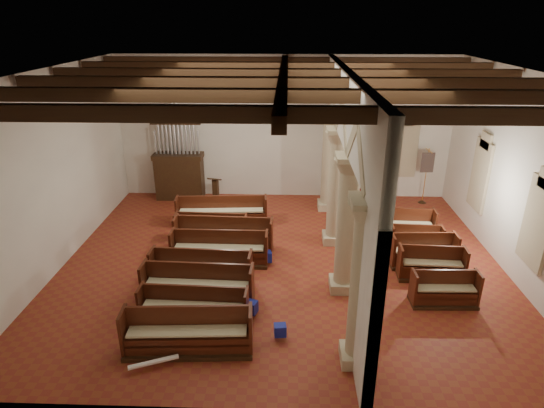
{
  "coord_description": "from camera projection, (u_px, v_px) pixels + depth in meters",
  "views": [
    {
      "loc": [
        0.13,
        -12.91,
        7.41
      ],
      "look_at": [
        -0.33,
        0.5,
        1.83
      ],
      "focal_mm": 30.0,
      "sensor_mm": 36.0,
      "label": 1
    }
  ],
  "objects": [
    {
      "name": "wall_back",
      "position": [
        284.0,
        129.0,
        19.14
      ],
      "size": [
        14.0,
        0.02,
        6.0
      ],
      "primitive_type": "cube",
      "color": "beige",
      "rests_on": "floor"
    },
    {
      "name": "aisle_pew_1",
      "position": [
        431.0,
        268.0,
        13.73
      ],
      "size": [
        2.0,
        0.79,
        1.03
      ],
      "rotation": [
        0.0,
        0.0,
        -0.05
      ],
      "color": "#342210",
      "rests_on": "floor"
    },
    {
      "name": "aisle_pew_2",
      "position": [
        423.0,
        255.0,
        14.43
      ],
      "size": [
        2.09,
        0.81,
        1.08
      ],
      "rotation": [
        0.0,
        0.0,
        0.05
      ],
      "color": "#342210",
      "rests_on": "floor"
    },
    {
      "name": "aisle_pew_3",
      "position": [
        416.0,
        243.0,
        15.27
      ],
      "size": [
        1.73,
        0.71,
        0.95
      ],
      "rotation": [
        0.0,
        0.0,
        -0.04
      ],
      "color": "#342210",
      "rests_on": "floor"
    },
    {
      "name": "floor",
      "position": [
        282.0,
        262.0,
        14.76
      ],
      "size": [
        14.0,
        14.0,
        0.0
      ],
      "primitive_type": "plane",
      "color": "maroon",
      "rests_on": "ground"
    },
    {
      "name": "hymnal_box_a",
      "position": [
        280.0,
        330.0,
        11.18
      ],
      "size": [
        0.33,
        0.28,
        0.3
      ],
      "primitive_type": "cube",
      "rotation": [
        0.0,
        0.0,
        0.12
      ],
      "color": "navy",
      "rests_on": "floor"
    },
    {
      "name": "window_back",
      "position": [
        402.0,
        148.0,
        19.27
      ],
      "size": [
        1.0,
        0.03,
        2.2
      ],
      "primitive_type": "cube",
      "color": "#2E684D",
      "rests_on": "wall_back"
    },
    {
      "name": "arcade",
      "position": [
        344.0,
        157.0,
        13.33
      ],
      "size": [
        0.9,
        11.9,
        6.0
      ],
      "color": "tan",
      "rests_on": "floor"
    },
    {
      "name": "pipe_organ",
      "position": [
        179.0,
        168.0,
        19.45
      ],
      "size": [
        2.1,
        0.85,
        4.4
      ],
      "color": "#342210",
      "rests_on": "floor"
    },
    {
      "name": "nave_pew_2",
      "position": [
        198.0,
        290.0,
        12.58
      ],
      "size": [
        3.1,
        0.87,
        1.14
      ],
      "rotation": [
        0.0,
        0.0,
        -0.04
      ],
      "color": "#342210",
      "rests_on": "floor"
    },
    {
      "name": "tube_heater_b",
      "position": [
        213.0,
        332.0,
        11.26
      ],
      "size": [
        1.09,
        0.34,
        0.11
      ],
      "primitive_type": "cylinder",
      "rotation": [
        0.0,
        1.57,
        -0.22
      ],
      "color": "white",
      "rests_on": "floor"
    },
    {
      "name": "nave_pew_3",
      "position": [
        202.0,
        274.0,
        13.36
      ],
      "size": [
        3.0,
        0.87,
        1.12
      ],
      "rotation": [
        0.0,
        0.0,
        -0.04
      ],
      "color": "#342210",
      "rests_on": "floor"
    },
    {
      "name": "nave_pew_7",
      "position": [
        222.0,
        216.0,
        17.28
      ],
      "size": [
        3.46,
        0.98,
        1.11
      ],
      "rotation": [
        0.0,
        0.0,
        0.07
      ],
      "color": "#342210",
      "rests_on": "floor"
    },
    {
      "name": "hymnal_box_c",
      "position": [
        266.0,
        257.0,
        14.54
      ],
      "size": [
        0.4,
        0.35,
        0.34
      ],
      "primitive_type": "cube",
      "rotation": [
        0.0,
        0.0,
        0.23
      ],
      "color": "navy",
      "rests_on": "floor"
    },
    {
      "name": "nave_pew_4",
      "position": [
        220.0,
        253.0,
        14.57
      ],
      "size": [
        3.1,
        0.76,
        1.11
      ],
      "rotation": [
        0.0,
        0.0,
        -0.01
      ],
      "color": "#342210",
      "rests_on": "floor"
    },
    {
      "name": "hymnal_box_b",
      "position": [
        251.0,
        307.0,
        12.04
      ],
      "size": [
        0.41,
        0.37,
        0.33
      ],
      "primitive_type": "cube",
      "rotation": [
        0.0,
        0.0,
        -0.38
      ],
      "color": "navy",
      "rests_on": "floor"
    },
    {
      "name": "tube_heater_a",
      "position": [
        154.0,
        362.0,
        10.27
      ],
      "size": [
        1.08,
        0.52,
        0.11
      ],
      "primitive_type": "cylinder",
      "rotation": [
        0.0,
        1.57,
        0.38
      ],
      "color": "silver",
      "rests_on": "floor"
    },
    {
      "name": "ceiling",
      "position": [
        283.0,
        71.0,
        12.46
      ],
      "size": [
        14.0,
        14.0,
        0.0
      ],
      "primitive_type": "plane",
      "rotation": [
        3.14,
        0.0,
        0.0
      ],
      "color": "#311E10",
      "rests_on": "wall_back"
    },
    {
      "name": "nave_pew_6",
      "position": [
        211.0,
        231.0,
        16.17
      ],
      "size": [
        2.59,
        0.75,
        0.96
      ],
      "rotation": [
        0.0,
        0.0,
        -0.04
      ],
      "color": "#342210",
      "rests_on": "floor"
    },
    {
      "name": "dossal_curtain",
      "position": [
        365.0,
        171.0,
        19.66
      ],
      "size": [
        1.8,
        0.07,
        2.17
      ],
      "color": "maroon",
      "rests_on": "floor"
    },
    {
      "name": "window_right_b",
      "position": [
        481.0,
        175.0,
        16.0
      ],
      "size": [
        0.03,
        1.0,
        2.2
      ],
      "primitive_type": "cube",
      "color": "#2E684D",
      "rests_on": "wall_right"
    },
    {
      "name": "wall_front",
      "position": [
        278.0,
        284.0,
        8.07
      ],
      "size": [
        14.0,
        0.02,
        6.0
      ],
      "primitive_type": "cube",
      "color": "beige",
      "rests_on": "floor"
    },
    {
      "name": "nave_pew_1",
      "position": [
        194.0,
        311.0,
        11.75
      ],
      "size": [
        2.84,
        0.77,
        1.01
      ],
      "rotation": [
        0.0,
        0.0,
        -0.04
      ],
      "color": "#342210",
      "rests_on": "floor"
    },
    {
      "name": "nave_pew_5",
      "position": [
        224.0,
        239.0,
        15.43
      ],
      "size": [
        3.35,
        0.9,
        1.15
      ],
      "rotation": [
        0.0,
        0.0,
        -0.04
      ],
      "color": "#342210",
      "rests_on": "floor"
    },
    {
      "name": "nave_pew_0",
      "position": [
        188.0,
        338.0,
        10.71
      ],
      "size": [
        3.07,
        0.94,
        1.15
      ],
      "rotation": [
        0.0,
        0.0,
        0.06
      ],
      "color": "#342210",
      "rests_on": "floor"
    },
    {
      "name": "wall_right",
      "position": [
        520.0,
        177.0,
        13.38
      ],
      "size": [
        0.02,
        12.0,
        6.0
      ],
      "primitive_type": "cube",
      "color": "beige",
      "rests_on": "floor"
    },
    {
      "name": "wall_left",
      "position": [
        53.0,
        172.0,
        13.83
      ],
      "size": [
        0.02,
        12.0,
        6.0
      ],
      "primitive_type": "cube",
      "color": "beige",
      "rests_on": "floor"
    },
    {
      "name": "processional_banner",
      "position": [
        424.0,
        185.0,
        19.14
      ],
      "size": [
        0.55,
        0.7,
        2.39
      ],
      "rotation": [
        0.0,
        0.0,
        0.07
      ],
      "color": "#342210",
      "rests_on": "floor"
    },
    {
      "name": "window_right_a",
      "position": [
        539.0,
        223.0,
        12.31
      ],
      "size": [
        0.03,
        1.0,
        2.2
      ],
      "primitive_type": "cube",
      "color": "#2E684D",
      "rests_on": "wall_right"
    },
    {
      "name": "aisle_pew_0",
      "position": [
        444.0,
        293.0,
        12.51
      ],
      "size": [
        1.82,
        0.7,
        0.99
      ],
      "rotation": [
        0.0,
        0.0,
        0.02
      ],
      "color": "#342210",
      "rests_on": "floor"
    },
    {
      "name": "lectern",
      "position": [
        216.0,
        193.0,
        19.15
      ],
      "size": [
        0.57,
        0.6,
        1.22
      ],
      "rotation": [
        0.0,
        0.0,
        -0.25
      ],
      "color": "#3C2013",
      "rests_on": "floor"
    },
    {
      "name": "aisle_pew_4",
      "position": [
        404.0,
        229.0,
        16.23
      ],
      "size": [
        2.1,
        0.81,
        1.09
      ],
      "rotation": [
        0.0,
        0.0,
        -0.04
      ],
      "color": "#342210",
      "rests_on": "floor"
    },
    {
      "name": "ceiling_beams",
      "position": [
        283.0,
        78.0,
        12.52
      ],
      "size": [
        13.8,
        11.8,
        0.3
      ],
      "primitive_type": null,
      "color": "#342210",
      "rests_on": "wall_back"
    }
  ]
}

